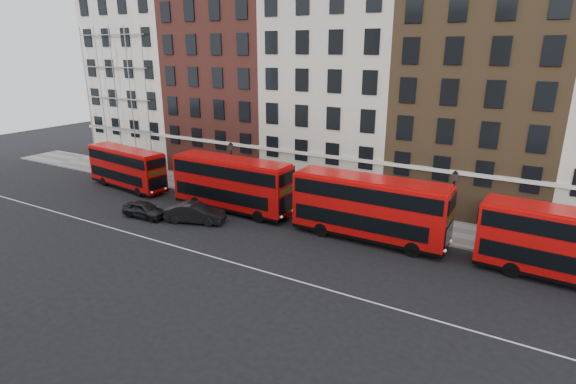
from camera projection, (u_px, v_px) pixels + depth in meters
The scene contains 14 objects.
ground at pixel (233, 247), 32.01m from camera, with size 120.00×120.00×0.00m, color black.
pavement at pixel (303, 204), 40.62m from camera, with size 80.00×5.00×0.15m, color slate.
kerb at pixel (290, 212), 38.56m from camera, with size 80.00×0.30×0.16m, color gray.
road_centre_line at pixel (215, 258), 30.36m from camera, with size 70.00×0.12×0.01m, color white.
building_terrace at pixel (338, 84), 43.75m from camera, with size 64.00×11.95×22.00m.
bus_a at pixel (127, 167), 44.92m from camera, with size 9.97×3.51×4.10m.
bus_b at pixel (232, 183), 38.50m from camera, with size 11.14×2.86×4.66m.
bus_c at pixel (369, 207), 32.51m from camera, with size 11.35×2.78×4.76m.
bus_d at pixel (575, 246), 26.39m from camera, with size 10.80×3.12×4.49m.
car_rear at pixel (145, 210), 37.44m from camera, with size 1.62×4.03×1.37m, color black.
car_front at pixel (195, 213), 36.37m from camera, with size 1.68×4.81×1.58m, color black.
lamp_post_left at pixel (232, 168), 41.23m from camera, with size 0.44×0.44×5.33m.
lamp_post_right at pixel (452, 203), 31.78m from camera, with size 0.44×0.44×5.33m.
iron_railings at pixel (315, 192), 42.25m from camera, with size 6.60×0.06×1.00m, color black, non-canonical shape.
Camera 1 is at (18.19, -23.31, 13.45)m, focal length 28.00 mm.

